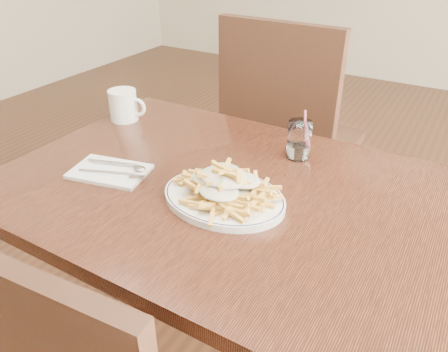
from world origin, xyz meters
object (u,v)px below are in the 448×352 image
Objects in this scene: loaded_fries at (224,181)px; table at (233,214)px; water_glass at (299,142)px; fries_plate at (224,198)px; chair_far at (286,130)px; coffee_mug at (124,105)px.

table is at bearing 98.91° from loaded_fries.
loaded_fries is (0.01, -0.06, 0.13)m from table.
table is 0.28m from water_glass.
table is 0.11m from fries_plate.
chair_far is 0.85m from loaded_fries.
coffee_mug is (-0.54, 0.26, -0.00)m from loaded_fries.
loaded_fries is (-0.00, 0.00, 0.05)m from fries_plate.
chair_far reaches higher than fries_plate.
fries_plate is at bearing -25.59° from coffee_mug.
table is 0.15m from loaded_fries.
water_glass reaches higher than fries_plate.
loaded_fries is at bearing -101.81° from water_glass.
loaded_fries reaches higher than fries_plate.
loaded_fries is 1.96× the size of coffee_mug.
water_glass reaches higher than table.
fries_plate is at bearing -81.09° from table.
water_glass is (0.24, -0.50, 0.21)m from chair_far.
fries_plate is 1.28× the size of loaded_fries.
table is at bearing -77.25° from chair_far.
fries_plate is at bearing -101.81° from water_glass.
water_glass is at bearing 4.29° from coffee_mug.
coffee_mug is (-0.36, -0.54, 0.22)m from chair_far.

